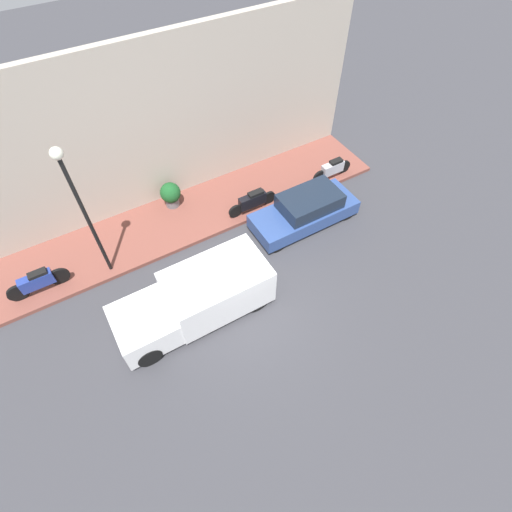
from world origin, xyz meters
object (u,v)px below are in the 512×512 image
motorcycle_black (253,201)px  scooter_silver (333,169)px  parked_car (306,210)px  streetlamp (77,197)px  potted_plant (171,194)px  motorcycle_blue (37,282)px  delivery_van (196,298)px

motorcycle_black → scooter_silver: (-0.01, -3.87, -0.01)m
parked_car → streetlamp: (1.47, 7.26, 2.93)m
scooter_silver → potted_plant: potted_plant is taller
parked_car → scooter_silver: size_ratio=2.20×
scooter_silver → streetlamp: streetlamp is taller
parked_car → motorcycle_black: size_ratio=2.00×
motorcycle_black → potted_plant: potted_plant is taller
motorcycle_blue → potted_plant: potted_plant is taller
motorcycle_black → potted_plant: (1.85, 2.64, 0.12)m
delivery_van → scooter_silver: size_ratio=2.63×
scooter_silver → streetlamp: (0.01, 9.64, 2.95)m
delivery_van → scooter_silver: delivery_van is taller
motorcycle_black → streetlamp: size_ratio=0.41×
scooter_silver → potted_plant: 6.77m
parked_car → scooter_silver: bearing=-58.6°
parked_car → scooter_silver: (1.46, -2.39, -0.02)m
motorcycle_blue → delivery_van: bearing=-128.8°
motorcycle_blue → streetlamp: size_ratio=0.39×
motorcycle_blue → scooter_silver: motorcycle_blue is taller
delivery_van → streetlamp: 4.54m
delivery_van → motorcycle_black: delivery_van is taller
potted_plant → parked_car: bearing=-128.9°
motorcycle_blue → potted_plant: 5.62m
scooter_silver → motorcycle_black: bearing=89.8°
delivery_van → motorcycle_black: size_ratio=2.39×
parked_car → streetlamp: bearing=78.5°
motorcycle_black → scooter_silver: motorcycle_black is taller
streetlamp → potted_plant: size_ratio=4.85×
delivery_van → streetlamp: streetlamp is taller
potted_plant → scooter_silver: bearing=-106.0°
parked_car → scooter_silver: 2.80m
motorcycle_black → motorcycle_blue: bearing=88.2°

